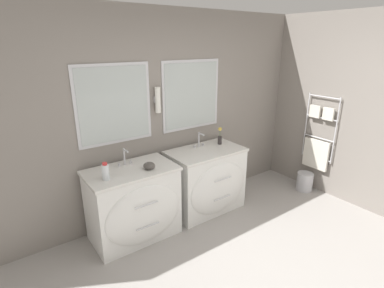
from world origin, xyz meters
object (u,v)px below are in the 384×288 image
object	(u,v)px
waste_bin	(305,181)
vanity_right	(207,180)
flower_vase	(220,137)
toiletry_bottle	(106,172)
vanity_left	(135,204)
amenity_bowl	(149,166)

from	to	relation	value
waste_bin	vanity_right	bearing A→B (deg)	164.26
waste_bin	flower_vase	bearing A→B (deg)	156.35
vanity_right	toiletry_bottle	world-z (taller)	toiletry_bottle
vanity_left	amenity_bowl	size ratio (longest dim) A/B	7.66
flower_vase	vanity_left	bearing A→B (deg)	-175.17
vanity_left	waste_bin	xyz separation A→B (m)	(2.65, -0.45, -0.29)
vanity_right	toiletry_bottle	bearing A→B (deg)	-177.54
vanity_left	toiletry_bottle	bearing A→B (deg)	-169.38
toiletry_bottle	amenity_bowl	bearing A→B (deg)	-2.17
vanity_right	amenity_bowl	bearing A→B (deg)	-175.03
vanity_left	waste_bin	bearing A→B (deg)	-9.57
toiletry_bottle	flower_vase	distance (m)	1.69
vanity_right	waste_bin	distance (m)	1.67
flower_vase	waste_bin	bearing A→B (deg)	-23.65
vanity_left	vanity_right	bearing A→B (deg)	0.00
vanity_right	toiletry_bottle	size ratio (longest dim) A/B	5.32
vanity_left	flower_vase	world-z (taller)	flower_vase
vanity_right	flower_vase	size ratio (longest dim) A/B	4.18
toiletry_bottle	flower_vase	xyz separation A→B (m)	(1.68, 0.17, 0.01)
toiletry_bottle	vanity_right	bearing A→B (deg)	2.46
vanity_right	waste_bin	world-z (taller)	vanity_right
toiletry_bottle	waste_bin	bearing A→B (deg)	-7.45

